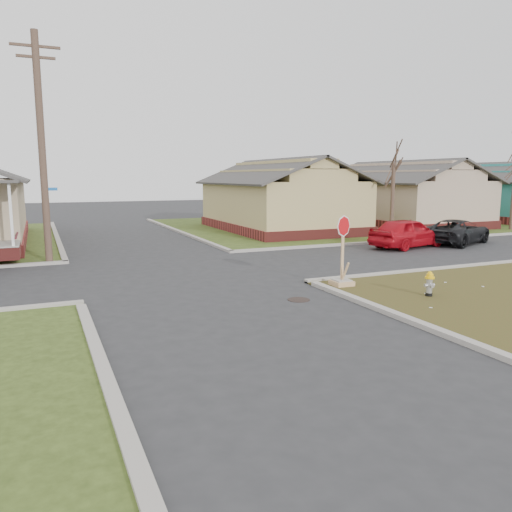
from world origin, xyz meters
name	(u,v)px	position (x,y,z in m)	size (l,w,h in m)	color
ground	(220,304)	(0.00, 0.00, 0.00)	(120.00, 120.00, 0.00)	#292A2C
verge_far_right	(409,221)	(22.00, 18.00, 0.03)	(37.00, 19.00, 0.05)	#314217
curbs	(175,272)	(0.00, 5.00, 0.00)	(80.00, 40.00, 0.12)	#A09A91
manhole	(299,300)	(2.20, -0.50, 0.01)	(0.64, 0.64, 0.01)	black
side_house_yellow	(280,197)	(10.00, 16.50, 2.19)	(7.60, 11.60, 4.70)	maroon
side_house_tan	(403,195)	(20.00, 16.50, 2.19)	(7.60, 11.60, 4.70)	maroon
side_house_teal	(501,193)	(30.00, 16.50, 2.19)	(7.60, 11.60, 4.70)	maroon
utility_pole	(42,146)	(-4.20, 8.90, 4.66)	(1.80, 0.28, 9.00)	#432F27
tree_mid_right	(392,200)	(14.00, 10.20, 2.15)	(0.22, 0.22, 4.20)	#432F27
fire_hydrant	(429,282)	(5.82, -1.77, 0.45)	(0.27, 0.27, 0.73)	black
stop_sign	(342,270)	(4.29, 0.47, 0.54)	(0.64, 0.62, 2.25)	tan
red_sedan	(407,233)	(12.22, 6.73, 0.74)	(1.75, 4.34, 1.48)	red
dark_pickup	(457,232)	(15.60, 6.85, 0.64)	(2.12, 4.60, 1.28)	black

